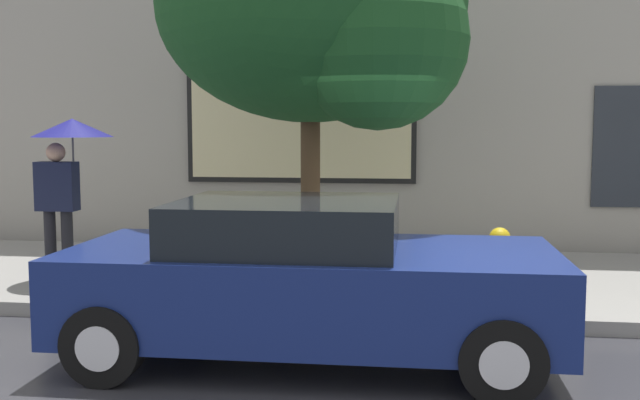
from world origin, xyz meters
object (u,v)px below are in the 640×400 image
(street_tree, at_px, (324,12))
(pedestrian_with_umbrella, at_px, (67,153))
(parked_car, at_px, (307,280))
(fire_hydrant, at_px, (499,263))

(street_tree, bearing_deg, pedestrian_with_umbrella, -179.42)
(parked_car, bearing_deg, fire_hydrant, 46.72)
(parked_car, xyz_separation_m, fire_hydrant, (1.82, 1.94, -0.17))
(pedestrian_with_umbrella, bearing_deg, street_tree, 0.58)
(fire_hydrant, relative_size, pedestrian_with_umbrella, 0.39)
(fire_hydrant, height_order, street_tree, street_tree)
(parked_car, height_order, pedestrian_with_umbrella, pedestrian_with_umbrella)
(parked_car, distance_m, street_tree, 3.45)
(parked_car, relative_size, fire_hydrant, 5.40)
(fire_hydrant, bearing_deg, pedestrian_with_umbrella, 176.63)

